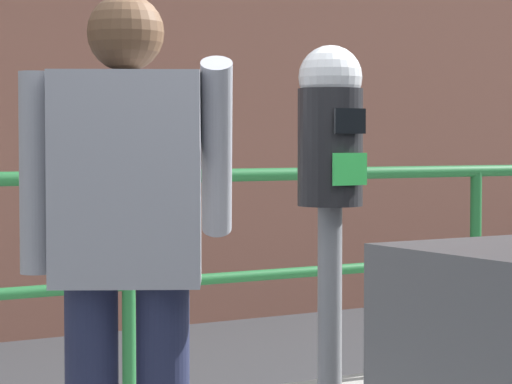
{
  "coord_description": "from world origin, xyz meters",
  "views": [
    {
      "loc": [
        -1.93,
        -2.13,
        1.34
      ],
      "look_at": [
        -0.39,
        0.46,
        1.21
      ],
      "focal_mm": 76.26,
      "sensor_mm": 36.0,
      "label": 1
    }
  ],
  "objects": [
    {
      "name": "pedestrian_at_meter",
      "position": [
        -0.69,
        0.66,
        1.06
      ],
      "size": [
        0.68,
        0.39,
        1.6
      ],
      "rotation": [
        0.0,
        0.0,
        -0.5
      ],
      "color": "#1E233F",
      "rests_on": "sidewalk_curb"
    },
    {
      "name": "background_railing",
      "position": [
        0.0,
        2.19,
        0.92
      ],
      "size": [
        24.06,
        0.06,
        1.08
      ],
      "color": "#1E602D",
      "rests_on": "sidewalk_curb"
    },
    {
      "name": "parking_meter",
      "position": [
        -0.17,
        0.42,
        1.24
      ],
      "size": [
        0.19,
        0.19,
        1.47
      ],
      "rotation": [
        0.0,
        0.0,
        3.13
      ],
      "color": "slate",
      "rests_on": "sidewalk_curb"
    }
  ]
}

